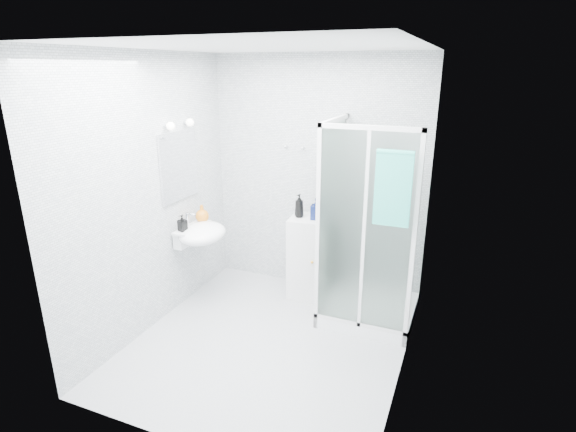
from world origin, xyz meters
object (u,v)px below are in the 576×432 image
at_px(storage_cabinet, 307,257).
at_px(soap_dispenser_black, 182,223).
at_px(wall_basin, 200,233).
at_px(hand_towel, 393,187).
at_px(shampoo_bottle_a, 299,206).
at_px(shampoo_bottle_b, 316,209).
at_px(shower_enclosure, 361,278).
at_px(soap_dispenser_orange, 202,213).

relative_size(storage_cabinet, soap_dispenser_black, 5.41).
bearing_deg(storage_cabinet, wall_basin, -155.51).
xyz_separation_m(wall_basin, soap_dispenser_black, (-0.10, -0.15, 0.15)).
bearing_deg(hand_towel, shampoo_bottle_a, 149.15).
distance_m(wall_basin, hand_towel, 2.09).
height_order(hand_towel, shampoo_bottle_a, hand_towel).
xyz_separation_m(hand_towel, shampoo_bottle_b, (-0.88, 0.63, -0.48)).
relative_size(shampoo_bottle_a, shampoo_bottle_b, 1.10).
xyz_separation_m(shower_enclosure, shampoo_bottle_b, (-0.57, 0.23, 0.59)).
relative_size(hand_towel, soap_dispenser_orange, 3.44).
height_order(shower_enclosure, hand_towel, shower_enclosure).
height_order(shampoo_bottle_b, soap_dispenser_black, shampoo_bottle_b).
bearing_deg(shampoo_bottle_a, shower_enclosure, -17.33).
relative_size(storage_cabinet, soap_dispenser_orange, 4.93).
xyz_separation_m(shower_enclosure, shampoo_bottle_a, (-0.76, 0.24, 0.60)).
relative_size(shower_enclosure, soap_dispenser_black, 11.74).
bearing_deg(soap_dispenser_black, hand_towel, 1.86).
bearing_deg(soap_dispenser_orange, shower_enclosure, 4.80).
bearing_deg(hand_towel, wall_basin, 177.52).
bearing_deg(shampoo_bottle_b, shampoo_bottle_a, 179.09).
bearing_deg(soap_dispenser_orange, soap_dispenser_black, -94.78).
height_order(wall_basin, hand_towel, hand_towel).
height_order(shampoo_bottle_a, soap_dispenser_orange, shampoo_bottle_a).
bearing_deg(storage_cabinet, shampoo_bottle_a, 178.81).
xyz_separation_m(shower_enclosure, soap_dispenser_black, (-1.76, -0.47, 0.50)).
xyz_separation_m(shampoo_bottle_b, soap_dispenser_orange, (-1.16, -0.38, -0.08)).
height_order(wall_basin, soap_dispenser_orange, soap_dispenser_orange).
bearing_deg(shampoo_bottle_b, wall_basin, -153.24).
bearing_deg(shower_enclosure, hand_towel, -52.33).
xyz_separation_m(wall_basin, storage_cabinet, (1.00, 0.56, -0.34)).
distance_m(hand_towel, soap_dispenser_orange, 2.13).
distance_m(shower_enclosure, wall_basin, 1.72).
distance_m(shampoo_bottle_a, soap_dispenser_black, 1.23).
bearing_deg(soap_dispenser_orange, storage_cabinet, 19.87).
relative_size(shampoo_bottle_a, soap_dispenser_orange, 1.35).
xyz_separation_m(shampoo_bottle_b, soap_dispenser_black, (-1.19, -0.70, -0.09)).
bearing_deg(shower_enclosure, shampoo_bottle_b, 157.60).
bearing_deg(storage_cabinet, shampoo_bottle_b, -10.54).
xyz_separation_m(storage_cabinet, hand_towel, (0.97, -0.64, 1.05)).
distance_m(wall_basin, shampoo_bottle_a, 1.08).
height_order(shampoo_bottle_a, soap_dispenser_black, shampoo_bottle_a).
bearing_deg(soap_dispenser_black, storage_cabinet, 32.87).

